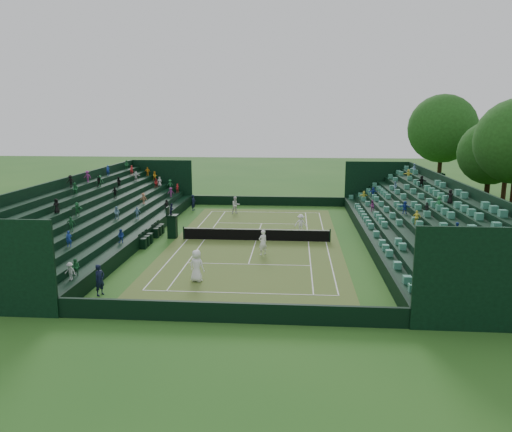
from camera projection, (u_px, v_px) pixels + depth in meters
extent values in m
plane|color=#23581B|center=(256.00, 241.00, 39.33)|extent=(160.00, 160.00, 0.00)
cube|color=#3B6F25|center=(256.00, 241.00, 39.33)|extent=(12.97, 26.77, 0.01)
cube|color=black|center=(267.00, 201.00, 54.75)|extent=(17.17, 0.20, 1.00)
cube|color=black|center=(230.00, 313.00, 23.71)|extent=(17.17, 0.20, 1.00)
cube|color=black|center=(365.00, 237.00, 38.58)|extent=(0.20, 31.77, 1.00)
cube|color=black|center=(150.00, 233.00, 39.88)|extent=(0.20, 31.77, 1.00)
cube|color=black|center=(372.00, 237.00, 38.54)|extent=(0.80, 32.00, 1.00)
cube|color=black|center=(382.00, 234.00, 38.43)|extent=(0.80, 32.00, 1.45)
cube|color=black|center=(393.00, 232.00, 38.32)|extent=(0.80, 32.00, 1.90)
cube|color=black|center=(404.00, 229.00, 38.22)|extent=(0.80, 32.00, 2.35)
cube|color=black|center=(415.00, 226.00, 38.11)|extent=(0.80, 32.00, 2.80)
cube|color=black|center=(426.00, 223.00, 38.01)|extent=(0.80, 32.00, 3.25)
cube|color=black|center=(436.00, 221.00, 37.90)|extent=(0.80, 32.00, 3.70)
cube|color=black|center=(448.00, 218.00, 37.79)|extent=(0.80, 32.00, 4.15)
cube|color=black|center=(455.00, 213.00, 37.68)|extent=(0.20, 32.00, 4.90)
cube|color=black|center=(144.00, 233.00, 39.92)|extent=(0.80, 32.00, 1.00)
cube|color=black|center=(134.00, 230.00, 39.94)|extent=(0.80, 32.00, 1.45)
cube|color=black|center=(125.00, 227.00, 39.96)|extent=(0.80, 32.00, 1.90)
cube|color=black|center=(115.00, 224.00, 39.97)|extent=(0.80, 32.00, 2.35)
cube|color=black|center=(105.00, 221.00, 39.99)|extent=(0.80, 32.00, 2.80)
cube|color=black|center=(95.00, 218.00, 40.01)|extent=(0.80, 32.00, 3.25)
cube|color=black|center=(85.00, 215.00, 40.03)|extent=(0.80, 32.00, 3.70)
cube|color=black|center=(75.00, 212.00, 40.04)|extent=(0.80, 32.00, 4.15)
cube|color=black|center=(69.00, 208.00, 40.01)|extent=(0.20, 32.00, 4.90)
cylinder|color=black|center=(184.00, 233.00, 39.67)|extent=(0.10, 0.10, 1.06)
cylinder|color=black|center=(330.00, 236.00, 38.78)|extent=(0.10, 0.10, 1.06)
cube|color=black|center=(256.00, 235.00, 39.24)|extent=(11.57, 0.02, 0.86)
cube|color=white|center=(256.00, 229.00, 39.14)|extent=(11.57, 0.04, 0.07)
cylinder|color=black|center=(426.00, 194.00, 53.36)|extent=(0.16, 0.16, 3.00)
cylinder|color=black|center=(440.00, 194.00, 53.24)|extent=(0.16, 0.16, 3.00)
cube|color=black|center=(434.00, 177.00, 52.94)|extent=(2.00, 1.00, 0.80)
cylinder|color=black|center=(512.00, 204.00, 43.99)|extent=(0.50, 0.50, 4.06)
cylinder|color=black|center=(486.00, 199.00, 48.72)|extent=(0.50, 0.50, 3.33)
sphere|color=#194012|center=(490.00, 153.00, 47.83)|extent=(6.09, 6.09, 6.09)
cylinder|color=black|center=(504.00, 191.00, 54.99)|extent=(0.50, 0.50, 3.03)
sphere|color=#194012|center=(507.00, 154.00, 54.18)|extent=(5.53, 5.53, 5.53)
cylinder|color=black|center=(439.00, 179.00, 60.31)|extent=(0.50, 0.50, 4.41)
sphere|color=#194012|center=(442.00, 129.00, 59.13)|extent=(8.07, 8.07, 8.07)
cube|color=black|center=(172.00, 227.00, 40.12)|extent=(0.70, 0.70, 1.80)
cube|color=black|center=(172.00, 215.00, 39.93)|extent=(0.90, 0.90, 0.10)
cube|color=black|center=(168.00, 211.00, 39.89)|extent=(0.08, 0.90, 0.70)
imported|color=black|center=(172.00, 209.00, 39.83)|extent=(0.39, 0.48, 0.93)
cube|color=black|center=(143.00, 243.00, 36.95)|extent=(0.49, 0.49, 0.78)
cube|color=black|center=(140.00, 237.00, 36.87)|extent=(0.06, 0.49, 0.49)
cube|color=black|center=(146.00, 241.00, 37.73)|extent=(0.49, 0.49, 0.78)
cube|color=black|center=(143.00, 234.00, 37.66)|extent=(0.06, 0.49, 0.49)
cube|color=black|center=(149.00, 238.00, 38.51)|extent=(0.49, 0.49, 0.78)
cube|color=black|center=(146.00, 232.00, 38.44)|extent=(0.06, 0.49, 0.49)
cube|color=black|center=(156.00, 233.00, 40.27)|extent=(0.49, 0.49, 0.78)
cube|color=black|center=(152.00, 227.00, 40.20)|extent=(0.06, 0.49, 0.49)
cube|color=black|center=(158.00, 231.00, 41.06)|extent=(0.49, 0.49, 0.78)
cube|color=black|center=(155.00, 225.00, 40.98)|extent=(0.06, 0.49, 0.49)
cube|color=black|center=(161.00, 229.00, 41.84)|extent=(0.49, 0.49, 0.78)
cube|color=black|center=(158.00, 223.00, 41.76)|extent=(0.06, 0.49, 0.49)
imported|color=white|center=(197.00, 266.00, 29.50)|extent=(1.11, 0.93, 1.94)
imported|color=white|center=(263.00, 242.00, 35.19)|extent=(0.79, 0.75, 1.82)
imported|color=white|center=(236.00, 205.00, 50.09)|extent=(1.04, 0.94, 1.73)
imported|color=white|center=(301.00, 224.00, 41.77)|extent=(1.05, 0.62, 1.61)
imported|color=black|center=(193.00, 203.00, 51.84)|extent=(0.54, 0.68, 1.64)
imported|color=black|center=(100.00, 280.00, 27.27)|extent=(0.65, 0.75, 1.75)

